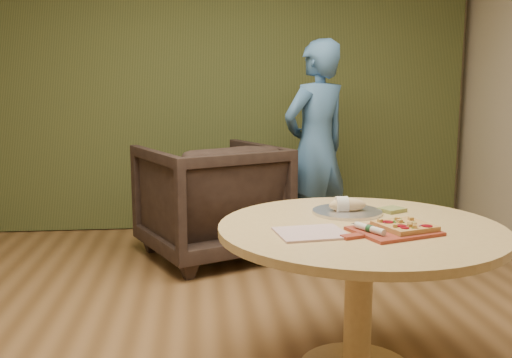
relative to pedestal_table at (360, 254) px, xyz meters
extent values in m
cube|color=#BDAC8F|center=(-0.54, 3.15, 0.79)|extent=(5.00, 0.02, 2.80)
cube|color=#353E1C|center=(-0.54, 3.04, 0.79)|extent=(4.80, 0.14, 2.78)
cylinder|color=#DCB671|center=(0.00, 0.00, -0.25)|extent=(0.13, 0.13, 0.68)
cylinder|color=#DCB671|center=(0.00, 0.00, 0.12)|extent=(1.34, 1.34, 0.04)
cube|color=#983826|center=(0.11, -0.15, 0.15)|extent=(0.42, 0.38, 0.01)
cube|color=#983826|center=(-0.10, -0.22, 0.15)|extent=(0.11, 0.08, 0.01)
cube|color=tan|center=(0.16, -0.13, 0.17)|extent=(0.28, 0.28, 0.02)
cylinder|color=maroon|center=(0.19, -0.14, 0.18)|extent=(0.04, 0.04, 0.00)
cylinder|color=maroon|center=(0.24, -0.19, 0.18)|extent=(0.05, 0.05, 0.00)
cylinder|color=maroon|center=(0.13, -0.21, 0.18)|extent=(0.04, 0.04, 0.00)
cylinder|color=maroon|center=(0.13, -0.18, 0.18)|extent=(0.05, 0.05, 0.00)
cylinder|color=maroon|center=(0.09, -0.10, 0.18)|extent=(0.05, 0.05, 0.00)
cube|color=tan|center=(0.19, -0.18, 0.18)|extent=(0.03, 0.03, 0.01)
cube|color=tan|center=(0.16, -0.19, 0.18)|extent=(0.02, 0.02, 0.01)
cube|color=tan|center=(0.18, -0.22, 0.18)|extent=(0.02, 0.02, 0.01)
cube|color=tan|center=(0.21, -0.07, 0.18)|extent=(0.02, 0.02, 0.01)
cube|color=tan|center=(0.10, -0.19, 0.18)|extent=(0.02, 0.02, 0.01)
cube|color=tan|center=(0.06, -0.09, 0.18)|extent=(0.03, 0.03, 0.01)
cube|color=tan|center=(0.15, -0.07, 0.18)|extent=(0.03, 0.03, 0.01)
cube|color=tan|center=(0.18, -0.16, 0.18)|extent=(0.03, 0.03, 0.01)
cube|color=tan|center=(0.15, -0.11, 0.18)|extent=(0.03, 0.03, 0.01)
cube|color=#1C6818|center=(0.13, -0.09, 0.18)|extent=(0.01, 0.01, 0.00)
cube|color=#1C6818|center=(0.16, -0.11, 0.18)|extent=(0.01, 0.01, 0.00)
cube|color=#1C6818|center=(0.17, -0.05, 0.18)|extent=(0.01, 0.01, 0.00)
cube|color=#1C6818|center=(0.12, -0.11, 0.18)|extent=(0.01, 0.01, 0.00)
cube|color=#1C6818|center=(0.10, -0.18, 0.18)|extent=(0.01, 0.01, 0.00)
cube|color=#1C6818|center=(0.21, -0.12, 0.18)|extent=(0.01, 0.01, 0.00)
cube|color=#1C6818|center=(0.17, -0.22, 0.18)|extent=(0.01, 0.01, 0.00)
cube|color=#1C6818|center=(0.17, -0.05, 0.18)|extent=(0.01, 0.01, 0.00)
cube|color=#1C6818|center=(0.15, -0.05, 0.18)|extent=(0.01, 0.01, 0.00)
cube|color=#904F6B|center=(0.12, -0.15, 0.18)|extent=(0.02, 0.03, 0.00)
cube|color=#904F6B|center=(0.22, -0.18, 0.18)|extent=(0.02, 0.03, 0.00)
cube|color=#904F6B|center=(0.15, -0.17, 0.18)|extent=(0.03, 0.02, 0.00)
cube|color=#904F6B|center=(0.08, -0.11, 0.18)|extent=(0.02, 0.03, 0.00)
cylinder|color=beige|center=(-0.01, -0.18, 0.17)|extent=(0.10, 0.16, 0.03)
cylinder|color=#194C26|center=(-0.01, -0.18, 0.17)|extent=(0.04, 0.04, 0.03)
cube|color=silver|center=(-0.05, -0.09, 0.17)|extent=(0.03, 0.04, 0.00)
cube|color=white|center=(-0.26, -0.13, 0.15)|extent=(0.33, 0.29, 0.01)
cylinder|color=silver|center=(0.00, 0.25, 0.14)|extent=(0.35, 0.35, 0.01)
cylinder|color=silver|center=(0.00, 0.25, 0.15)|extent=(0.36, 0.36, 0.02)
ellipsoid|color=#DBBE85|center=(0.00, 0.25, 0.18)|extent=(0.19, 0.08, 0.07)
cylinder|color=beige|center=(-0.03, 0.25, 0.18)|extent=(0.06, 0.09, 0.09)
cube|color=#5B652D|center=(0.24, 0.27, 0.15)|extent=(0.15, 0.14, 0.02)
imported|color=black|center=(-0.66, 2.01, -0.09)|extent=(1.31, 1.28, 1.04)
imported|color=#3C6695|center=(0.22, 2.07, 0.27)|extent=(0.77, 0.69, 1.76)
camera|label=1|loc=(-0.76, -2.54, 0.80)|focal=40.00mm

